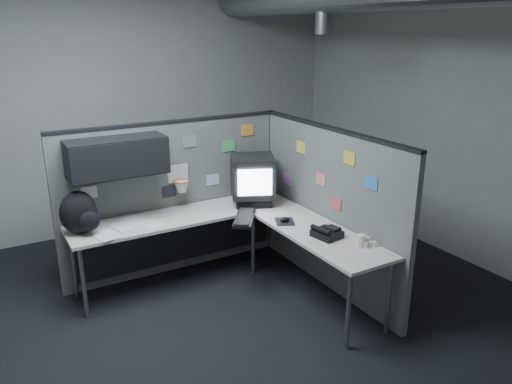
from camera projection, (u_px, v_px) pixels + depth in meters
room at (298, 81)px, 4.09m from camera, size 5.62×5.62×3.22m
partition_back at (160, 185)px, 5.06m from camera, size 2.44×0.42×1.63m
partition_right at (328, 208)px, 4.93m from camera, size 0.07×2.23×1.63m
desk at (220, 230)px, 4.93m from camera, size 2.31×2.11×0.73m
monitor at (253, 179)px, 5.27m from camera, size 0.59×0.59×0.51m
keyboard at (244, 218)px, 4.85m from camera, size 0.43×0.50×0.04m
mouse at (285, 220)px, 4.81m from camera, size 0.25×0.27×0.05m
phone at (327, 233)px, 4.45m from camera, size 0.25×0.26×0.11m
bottles at (366, 242)px, 4.29m from camera, size 0.12×0.14×0.07m
cup at (361, 241)px, 4.26m from camera, size 0.10×0.10×0.11m
papers at (130, 226)px, 4.69m from camera, size 0.69×0.51×0.01m
backpack at (80, 213)px, 4.48m from camera, size 0.36×0.33×0.40m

